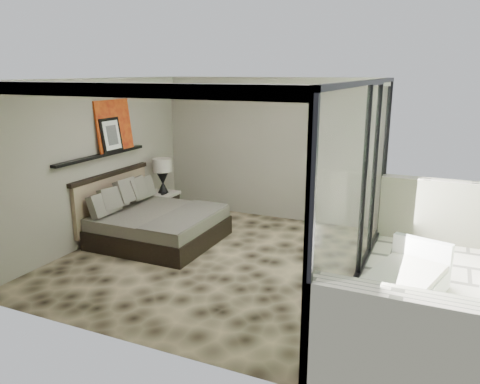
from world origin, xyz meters
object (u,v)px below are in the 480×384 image
at_px(table_lamp, 162,171).
at_px(lounger, 402,285).
at_px(nightstand, 162,203).
at_px(bed, 154,223).

bearing_deg(table_lamp, lounger, -20.08).
bearing_deg(nightstand, lounger, -8.89).
height_order(table_lamp, lounger, table_lamp).
relative_size(bed, nightstand, 3.48).
height_order(nightstand, lounger, lounger).
relative_size(bed, table_lamp, 2.87).
bearing_deg(table_lamp, nightstand, -157.40).
distance_m(bed, table_lamp, 1.52).
bearing_deg(bed, table_lamp, 116.16).
bearing_deg(nightstand, table_lamp, 33.50).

